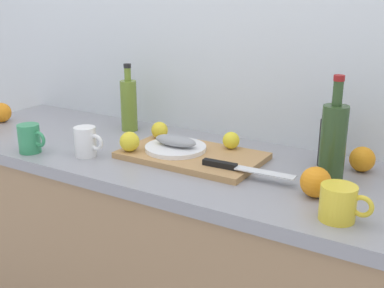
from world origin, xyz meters
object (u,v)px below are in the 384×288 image
coffee_mug_0 (86,142)px  coffee_mug_2 (339,203)px  coffee_mug_1 (30,139)px  fish_fillet (175,141)px  cutting_board (192,155)px  lemon_0 (160,130)px  white_plate (175,148)px  pepper_mill (327,143)px  olive_oil_bottle (129,104)px  chef_knife (236,167)px  orange_0 (1,112)px  wine_bottle (333,141)px

coffee_mug_0 → coffee_mug_2: bearing=-2.3°
coffee_mug_0 → coffee_mug_1: 0.20m
coffee_mug_0 → fish_fillet: bearing=31.7°
cutting_board → lemon_0: lemon_0 is taller
white_plate → coffee_mug_1: (-0.45, -0.23, 0.02)m
lemon_0 → pepper_mill: pepper_mill is taller
olive_oil_bottle → fish_fillet: bearing=-27.0°
white_plate → olive_oil_bottle: (-0.33, 0.17, 0.08)m
fish_fillet → chef_knife: size_ratio=0.53×
orange_0 → pepper_mill: 1.34m
lemon_0 → coffee_mug_1: size_ratio=0.53×
olive_oil_bottle → coffee_mug_0: bearing=-77.2°
wine_bottle → coffee_mug_1: (-0.95, -0.28, -0.07)m
coffee_mug_1 → coffee_mug_2: bearing=2.0°
white_plate → coffee_mug_1: 0.50m
coffee_mug_0 → coffee_mug_2: coffee_mug_0 is taller
chef_knife → coffee_mug_2: (0.34, -0.13, 0.02)m
lemon_0 → chef_knife: bearing=-21.3°
chef_knife → coffee_mug_0: bearing=-171.9°
pepper_mill → coffee_mug_1: bearing=-156.3°
coffee_mug_1 → coffee_mug_2: coffee_mug_1 is taller
fish_fillet → coffee_mug_1: (-0.45, -0.23, -0.00)m
coffee_mug_0 → pepper_mill: size_ratio=0.75×
coffee_mug_1 → white_plate: bearing=27.0°
coffee_mug_0 → coffee_mug_2: (0.85, -0.03, -0.01)m
olive_oil_bottle → coffee_mug_2: 0.99m
white_plate → orange_0: bearing=-179.0°
lemon_0 → cutting_board: bearing=-23.1°
cutting_board → chef_knife: size_ratio=1.58×
chef_knife → lemon_0: size_ratio=4.81×
chef_knife → coffee_mug_1: size_ratio=2.54×
lemon_0 → wine_bottle: 0.64m
white_plate → coffee_mug_1: bearing=-153.0°
fish_fillet → wine_bottle: 0.51m
pepper_mill → coffee_mug_2: bearing=-69.3°
olive_oil_bottle → coffee_mug_2: bearing=-21.2°
pepper_mill → olive_oil_bottle: bearing=-179.7°
lemon_0 → coffee_mug_2: 0.77m
chef_knife → orange_0: size_ratio=3.55×
lemon_0 → olive_oil_bottle: size_ratio=0.23×
fish_fillet → wine_bottle: size_ratio=0.50×
coffee_mug_2 → pepper_mill: pepper_mill is taller
coffee_mug_1 → orange_0: 0.47m
coffee_mug_0 → coffee_mug_2: 0.85m
fish_fillet → lemon_0: 0.15m
fish_fillet → coffee_mug_1: 0.50m
lemon_0 → orange_0: bearing=-172.2°
coffee_mug_1 → pepper_mill: (0.90, 0.40, 0.03)m
coffee_mug_2 → wine_bottle: bearing=110.0°
chef_knife → coffee_mug_2: bearing=-23.2°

